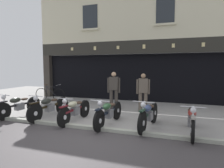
{
  "coord_description": "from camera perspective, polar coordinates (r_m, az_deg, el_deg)",
  "views": [
    {
      "loc": [
        2.23,
        -5.01,
        1.88
      ],
      "look_at": [
        -0.27,
        2.58,
        1.16
      ],
      "focal_mm": 30.28,
      "sensor_mm": 36.0,
      "label": 1
    }
  ],
  "objects": [
    {
      "name": "ground",
      "position": [
        4.99,
        -10.39,
        -17.59
      ],
      "size": [
        23.31,
        22.0,
        0.18
      ],
      "color": "gray"
    },
    {
      "name": "shop_facade",
      "position": [
        12.23,
        7.78,
        4.29
      ],
      "size": [
        11.61,
        4.42,
        6.3
      ],
      "color": "black",
      "rests_on": "ground"
    },
    {
      "name": "motorcycle_far_left",
      "position": [
        8.11,
        -26.32,
        -5.75
      ],
      "size": [
        0.62,
        2.04,
        0.92
      ],
      "rotation": [
        0.0,
        0.0,
        3.06
      ],
      "color": "black",
      "rests_on": "ground"
    },
    {
      "name": "motorcycle_left",
      "position": [
        7.37,
        -18.4,
        -6.47
      ],
      "size": [
        0.62,
        2.11,
        0.93
      ],
      "rotation": [
        0.0,
        0.0,
        3.05
      ],
      "color": "black",
      "rests_on": "ground"
    },
    {
      "name": "motorcycle_center_left",
      "position": [
        6.66,
        -11.14,
        -7.62
      ],
      "size": [
        0.62,
        1.97,
        0.92
      ],
      "rotation": [
        0.0,
        0.0,
        3.1
      ],
      "color": "black",
      "rests_on": "ground"
    },
    {
      "name": "motorcycle_center",
      "position": [
        6.18,
        -1.0,
        -8.5
      ],
      "size": [
        0.62,
        2.08,
        0.92
      ],
      "rotation": [
        0.0,
        0.0,
        3.06
      ],
      "color": "black",
      "rests_on": "ground"
    },
    {
      "name": "motorcycle_center_right",
      "position": [
        5.96,
        10.99,
        -9.0
      ],
      "size": [
        0.62,
        1.97,
        0.94
      ],
      "rotation": [
        0.0,
        0.0,
        3.0
      ],
      "color": "black",
      "rests_on": "ground"
    },
    {
      "name": "motorcycle_right",
      "position": [
        5.83,
        22.91,
        -9.81
      ],
      "size": [
        0.62,
        2.02,
        0.91
      ],
      "rotation": [
        0.0,
        0.0,
        3.1
      ],
      "color": "black",
      "rests_on": "ground"
    },
    {
      "name": "salesman_left",
      "position": [
        8.17,
        0.53,
        -1.58
      ],
      "size": [
        0.55,
        0.27,
        1.67
      ],
      "rotation": [
        0.0,
        0.0,
        3.29
      ],
      "color": "#38332D",
      "rests_on": "ground"
    },
    {
      "name": "shopkeeper_center",
      "position": [
        8.04,
        9.37,
        -2.02
      ],
      "size": [
        0.55,
        0.29,
        1.61
      ],
      "rotation": [
        0.0,
        0.0,
        3.33
      ],
      "color": "brown",
      "rests_on": "ground"
    },
    {
      "name": "advert_board_near",
      "position": [
        11.22,
        -3.69,
        4.53
      ],
      "size": [
        0.66,
        0.03,
        1.1
      ],
      "color": "beige"
    },
    {
      "name": "leaning_bicycle",
      "position": [
        11.05,
        -18.29,
        -2.91
      ],
      "size": [
        1.79,
        0.5,
        0.95
      ],
      "rotation": [
        0.0,
        0.0,
        -1.49
      ],
      "color": "black",
      "rests_on": "ground"
    }
  ]
}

